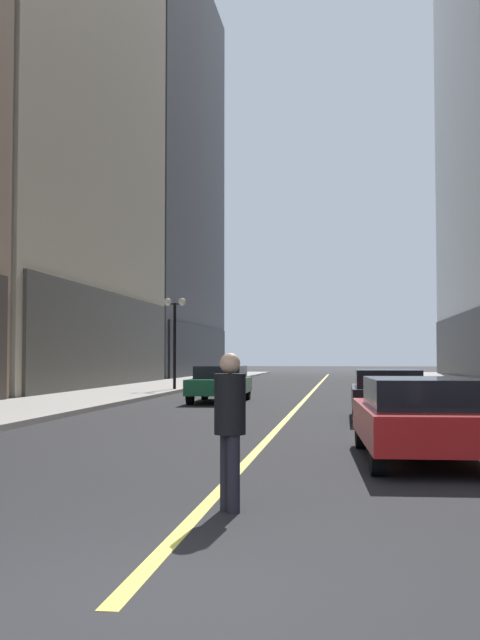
# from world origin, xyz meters

# --- Properties ---
(ground_plane) EXTENTS (200.00, 200.00, 0.00)m
(ground_plane) POSITION_xyz_m (0.00, 35.00, 0.00)
(ground_plane) COLOR #262628
(sidewalk_left) EXTENTS (4.50, 78.00, 0.15)m
(sidewalk_left) POSITION_xyz_m (-8.25, 35.00, 0.07)
(sidewalk_left) COLOR #ADA8A0
(sidewalk_left) RESTS_ON ground
(lane_centre_stripe) EXTENTS (0.16, 70.00, 0.01)m
(lane_centre_stripe) POSITION_xyz_m (0.00, 35.00, 0.00)
(lane_centre_stripe) COLOR #E5D64C
(lane_centre_stripe) RESTS_ON ground
(building_left_far) EXTENTS (10.28, 26.00, 35.37)m
(building_left_far) POSITION_xyz_m (-15.54, 60.00, 17.60)
(building_left_far) COLOR #4C515B
(building_left_far) RESTS_ON ground
(car_red) EXTENTS (2.13, 4.77, 1.32)m
(car_red) POSITION_xyz_m (2.76, 7.73, 0.72)
(car_red) COLOR #B21919
(car_red) RESTS_ON ground
(car_black) EXTENTS (1.85, 4.40, 1.32)m
(car_black) POSITION_xyz_m (2.65, 16.04, 0.72)
(car_black) COLOR black
(car_black) RESTS_ON ground
(car_green) EXTENTS (2.00, 4.75, 1.32)m
(car_green) POSITION_xyz_m (-2.99, 23.47, 0.72)
(car_green) COLOR #196038
(car_green) RESTS_ON ground
(pedestrian_in_black_coat) EXTENTS (0.47, 0.47, 1.69)m
(pedestrian_in_black_coat) POSITION_xyz_m (0.32, 3.35, 0.99)
(pedestrian_in_black_coat) COLOR black
(pedestrian_in_black_coat) RESTS_ON ground
(street_lamp_left_far) EXTENTS (1.06, 0.36, 4.43)m
(street_lamp_left_far) POSITION_xyz_m (-6.40, 31.11, 3.26)
(street_lamp_left_far) COLOR black
(street_lamp_left_far) RESTS_ON ground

